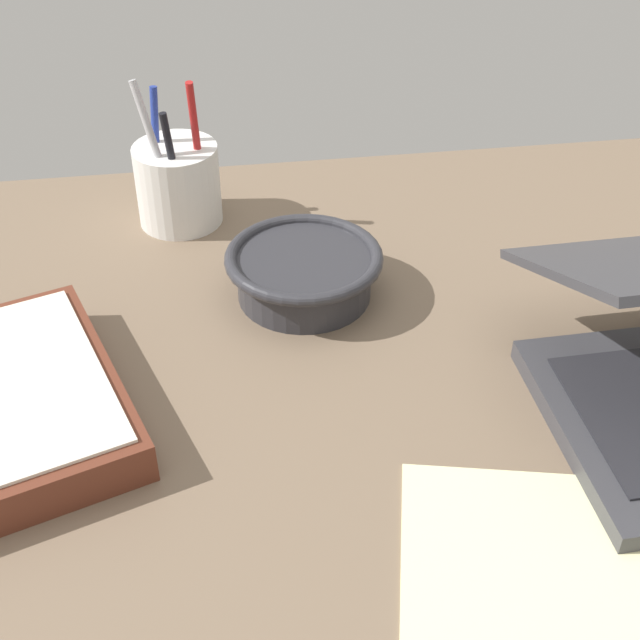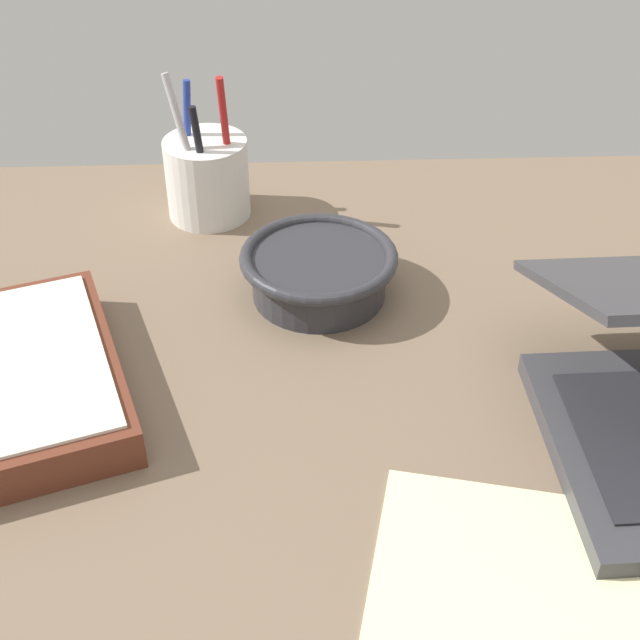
{
  "view_description": "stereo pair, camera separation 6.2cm",
  "coord_description": "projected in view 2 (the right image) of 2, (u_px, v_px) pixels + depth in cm",
  "views": [
    {
      "loc": [
        -9.62,
        -49.15,
        53.09
      ],
      "look_at": [
        -1.19,
        8.26,
        9.0
      ],
      "focal_mm": 50.0,
      "sensor_mm": 36.0,
      "label": 1
    },
    {
      "loc": [
        -3.48,
        -49.72,
        53.09
      ],
      "look_at": [
        -1.19,
        8.26,
        9.0
      ],
      "focal_mm": 50.0,
      "sensor_mm": 36.0,
      "label": 2
    }
  ],
  "objects": [
    {
      "name": "bowl",
      "position": [
        319.0,
        271.0,
        0.86
      ],
      "size": [
        15.31,
        15.31,
        4.97
      ],
      "color": "#2D2D33",
      "rests_on": "desk_top"
    },
    {
      "name": "desk_top",
      "position": [
        339.0,
        462.0,
        0.71
      ],
      "size": [
        140.0,
        100.0,
        2.0
      ],
      "primitive_type": "cube",
      "color": "#75604C",
      "rests_on": "ground"
    },
    {
      "name": "pen_cup",
      "position": [
        207.0,
        177.0,
        0.98
      ],
      "size": [
        9.11,
        9.11,
        16.7
      ],
      "color": "white",
      "rests_on": "desk_top"
    }
  ]
}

